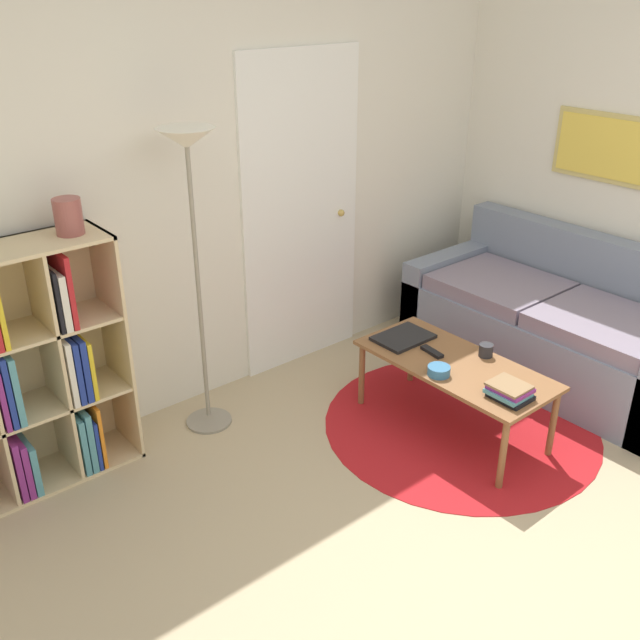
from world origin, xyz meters
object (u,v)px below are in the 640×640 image
Objects in this scene: couch at (559,326)px; coffee_table at (455,369)px; bookshelf at (13,378)px; bowl at (439,371)px; vase_on_shelf at (68,216)px; cup at (486,350)px; floor_lamp at (190,185)px; laptop at (403,337)px.

couch reaches higher than coffee_table.
bookshelf is 10.30× the size of bowl.
couch is (3.09, -1.01, -0.32)m from bookshelf.
vase_on_shelf reaches higher than coffee_table.
bowl is 1.54× the size of cup.
floor_lamp is 1.83m from cup.
couch is at bearing -17.42° from laptop.
bookshelf is 2.46m from cup.
couch is 15.42× the size of bowl.
bookshelf is at bearing 161.49° from laptop.
bowl is 0.71× the size of vase_on_shelf.
coffee_table is (-1.08, -0.04, 0.09)m from couch.
coffee_table is 2.15m from vase_on_shelf.
bowl is 0.36m from cup.
cup is at bearing -173.94° from couch.
laptop is (1.02, -0.55, -0.97)m from floor_lamp.
vase_on_shelf is at bearing -1.16° from bookshelf.
cup is at bearing -4.39° from bowl.
floor_lamp is 1.61m from bowl.
cup is 2.29m from vase_on_shelf.
bookshelf reaches higher than coffee_table.
vase_on_shelf is (-0.59, 0.11, -0.07)m from floor_lamp.
bookshelf reaches higher than bowl.
vase_on_shelf is (0.39, -0.01, 0.73)m from bookshelf.
couch is 1.09m from coffee_table.
coffee_table is 14.08× the size of cup.
bowl is at bearing -48.28° from floor_lamp.
vase_on_shelf reaches higher than couch.
couch is 1.27m from bowl.
vase_on_shelf reaches higher than bookshelf.
vase_on_shelf is (-1.61, 0.66, 0.90)m from laptop.
couch is 1.16m from laptop.
vase_on_shelf is at bearing 147.33° from coffee_table.
floor_lamp is at bearing -6.69° from bookshelf.
laptop is at bearing -22.31° from vase_on_shelf.
bookshelf is 1.27m from floor_lamp.
vase_on_shelf is at bearing 169.75° from floor_lamp.
bookshelf is 0.82m from vase_on_shelf.
couch is at bearing -18.12° from bookshelf.
floor_lamp is 1.51m from laptop.
floor_lamp is at bearing 151.46° from laptop.
couch is at bearing -22.99° from floor_lamp.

